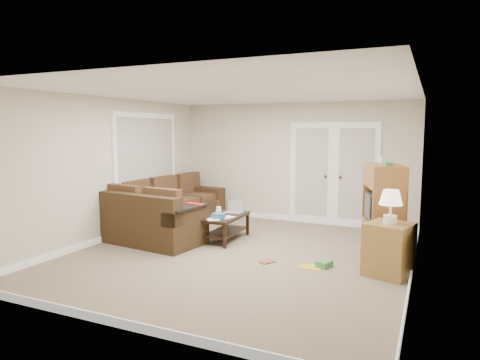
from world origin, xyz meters
The scene contains 17 objects.
floor centered at (0.00, 0.00, 0.00)m, with size 5.50×5.50×0.00m, color gray.
ceiling centered at (0.00, 0.00, 2.50)m, with size 5.00×5.50×0.02m, color white.
wall_left centered at (-2.50, 0.00, 1.25)m, with size 0.02×5.50×2.50m, color beige.
wall_right centered at (2.50, 0.00, 1.25)m, with size 0.02×5.50×2.50m, color beige.
wall_back centered at (0.00, 2.75, 1.25)m, with size 5.00×0.02×2.50m, color beige.
wall_front centered at (0.00, -2.75, 1.25)m, with size 5.00×0.02×2.50m, color beige.
baseboards centered at (0.00, 0.00, 0.05)m, with size 5.00×5.50×0.10m, color white, non-canonical shape.
french_doors centered at (0.85, 2.71, 1.04)m, with size 1.80×0.05×2.13m.
window_left centered at (-2.46, 1.00, 1.55)m, with size 0.05×1.92×1.42m.
sectional_sofa centered at (-1.94, 0.76, 0.35)m, with size 2.02×3.09×0.89m.
coffee_table centered at (-0.61, 0.74, 0.24)m, with size 0.56×1.09×0.74m.
tv_armoire centered at (2.01, 0.90, 0.71)m, with size 0.73×0.99×1.52m.
side_cabinet centered at (2.20, -0.03, 0.42)m, with size 0.68×0.68×1.15m.
space_heater centered at (1.90, 2.22, 0.16)m, with size 0.13×0.11×0.33m, color white.
floor_magazine centered at (1.17, -0.13, 0.00)m, with size 0.31×0.25×0.01m, color gold.
floor_greenbox centered at (1.34, -0.04, 0.04)m, with size 0.17×0.22×0.09m, color #3B8346.
floor_book centered at (0.45, -0.13, 0.01)m, with size 0.16×0.22×0.02m, color brown.
Camera 1 is at (2.68, -5.90, 1.94)m, focal length 32.00 mm.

